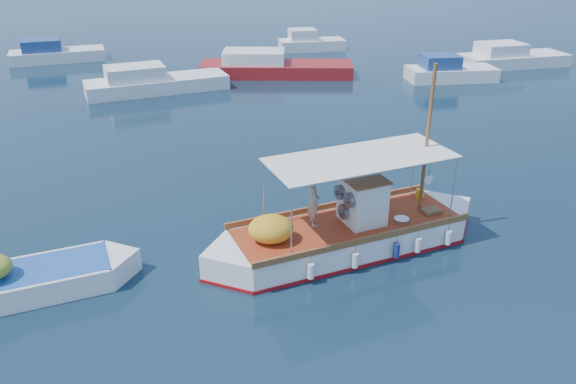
{
  "coord_description": "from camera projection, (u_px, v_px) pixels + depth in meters",
  "views": [
    {
      "loc": [
        -2.34,
        -14.55,
        8.73
      ],
      "look_at": [
        -1.0,
        0.0,
        1.8
      ],
      "focal_mm": 35.0,
      "sensor_mm": 36.0,
      "label": 1
    }
  ],
  "objects": [
    {
      "name": "dinghy",
      "position": [
        22.0,
        284.0,
        14.61
      ],
      "size": [
        5.75,
        2.91,
        1.47
      ],
      "rotation": [
        0.0,
        0.0,
        0.3
      ],
      "color": "white",
      "rests_on": "ground"
    },
    {
      "name": "bg_boat_far_w",
      "position": [
        55.0,
        55.0,
        39.81
      ],
      "size": [
        6.73,
        3.83,
        1.8
      ],
      "rotation": [
        0.0,
        0.0,
        0.26
      ],
      "color": "silver",
      "rests_on": "ground"
    },
    {
      "name": "bg_boat_n",
      "position": [
        272.0,
        68.0,
        36.08
      ],
      "size": [
        9.89,
        3.81,
        1.8
      ],
      "rotation": [
        0.0,
        0.0,
        -0.11
      ],
      "color": "maroon",
      "rests_on": "ground"
    },
    {
      "name": "bg_boat_far_n",
      "position": [
        310.0,
        44.0,
        43.51
      ],
      "size": [
        5.15,
        2.42,
        1.8
      ],
      "rotation": [
        0.0,
        0.0,
        0.09
      ],
      "color": "silver",
      "rests_on": "ground"
    },
    {
      "name": "fishing_caique",
      "position": [
        346.0,
        234.0,
        16.61
      ],
      "size": [
        8.57,
        4.38,
        5.5
      ],
      "rotation": [
        0.0,
        0.0,
        0.32
      ],
      "color": "white",
      "rests_on": "ground"
    },
    {
      "name": "bg_boat_ne",
      "position": [
        448.0,
        72.0,
        34.96
      ],
      "size": [
        5.51,
        2.4,
        1.8
      ],
      "rotation": [
        0.0,
        0.0,
        0.04
      ],
      "color": "silver",
      "rests_on": "ground"
    },
    {
      "name": "ground",
      "position": [
        321.0,
        244.0,
        17.03
      ],
      "size": [
        160.0,
        160.0,
        0.0
      ],
      "primitive_type": "plane",
      "color": "black",
      "rests_on": "ground"
    },
    {
      "name": "bg_boat_nw",
      "position": [
        153.0,
        84.0,
        32.47
      ],
      "size": [
        8.39,
        4.76,
        1.8
      ],
      "rotation": [
        0.0,
        0.0,
        0.31
      ],
      "color": "silver",
      "rests_on": "ground"
    },
    {
      "name": "bg_boat_e",
      "position": [
        511.0,
        59.0,
        38.54
      ],
      "size": [
        7.67,
        3.73,
        1.8
      ],
      "rotation": [
        0.0,
        0.0,
        0.16
      ],
      "color": "silver",
      "rests_on": "ground"
    }
  ]
}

